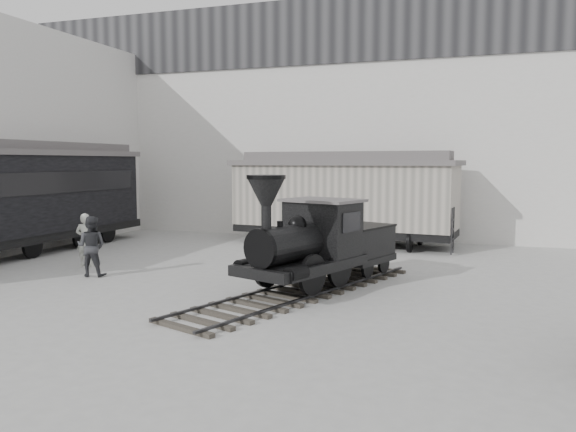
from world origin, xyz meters
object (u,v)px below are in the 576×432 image
(locomotive, at_px, (316,248))
(visitor_a, at_px, (86,240))
(boxcar, at_px, (343,196))
(visitor_b, at_px, (91,246))

(locomotive, relative_size, visitor_a, 4.96)
(boxcar, distance_m, visitor_a, 10.70)
(visitor_a, height_order, visitor_b, visitor_b)
(visitor_a, bearing_deg, visitor_b, 117.33)
(boxcar, bearing_deg, locomotive, -75.81)
(locomotive, distance_m, visitor_b, 7.14)
(boxcar, relative_size, visitor_b, 5.31)
(boxcar, height_order, visitor_b, boxcar)
(visitor_b, bearing_deg, visitor_a, -59.30)
(boxcar, xyz_separation_m, visitor_b, (-5.89, -9.19, -1.15))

